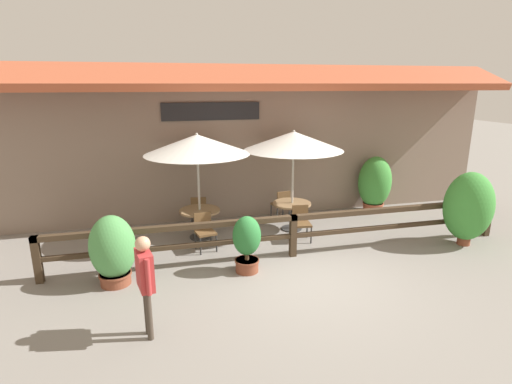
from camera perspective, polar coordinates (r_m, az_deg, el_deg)
name	(u,v)px	position (r m, az deg, el deg)	size (l,w,h in m)	color
ground_plane	(310,277)	(8.16, 7.70, -11.96)	(60.00, 60.00, 0.00)	gray
building_facade	(259,141)	(11.28, 0.39, 7.37)	(14.28, 1.49, 4.23)	gray
patio_railing	(293,226)	(8.78, 5.35, -4.91)	(10.40, 0.14, 0.95)	#3D2D1E
patio_umbrella_near	(197,144)	(9.51, -8.42, 6.74)	(2.50, 2.50, 2.60)	#B7B2A8
dining_table_near	(200,215)	(9.92, -8.03, -3.30)	(0.99, 0.99, 0.73)	olive
chair_near_streetside	(205,230)	(9.23, -7.36, -5.37)	(0.50, 0.50, 0.86)	brown
chair_near_wallside	(199,210)	(10.68, -8.16, -2.52)	(0.47, 0.47, 0.86)	brown
patio_umbrella_middle	(294,141)	(10.04, 5.40, 7.28)	(2.50, 2.50, 2.60)	#B7B2A8
dining_table_middle	(292,208)	(10.43, 5.16, -2.28)	(0.99, 0.99, 0.73)	olive
chair_middle_streetside	(301,221)	(9.77, 6.47, -4.18)	(0.46, 0.46, 0.86)	brown
chair_middle_wallside	(281,203)	(11.14, 3.65, -1.64)	(0.49, 0.49, 0.86)	brown
potted_plant_corner_fern	(113,250)	(8.01, -19.77, -7.83)	(0.85, 0.76, 1.38)	brown
potted_plant_entrance_palm	(468,207)	(10.52, 28.08, -1.86)	(1.14, 1.02, 1.76)	brown
potted_plant_broad_leaf	(247,242)	(8.06, -1.32, -7.17)	(0.57, 0.52, 1.18)	brown
potted_plant_tall_tropical	(375,184)	(12.32, 16.60, 1.16)	(0.99, 0.89, 1.66)	#9E4C33
pedestrian	(145,274)	(6.13, -15.57, -11.20)	(0.28, 0.56, 1.62)	#42382D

